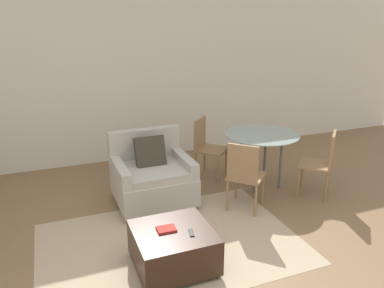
{
  "coord_description": "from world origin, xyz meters",
  "views": [
    {
      "loc": [
        -1.04,
        -2.37,
        2.29
      ],
      "look_at": [
        0.64,
        1.92,
        0.75
      ],
      "focal_mm": 35.0,
      "sensor_mm": 36.0,
      "label": 1
    }
  ],
  "objects_px": {
    "book_stack": "(166,229)",
    "dining_chair_near_right": "(323,160)",
    "dining_chair_near_left": "(244,172)",
    "dining_table": "(262,140)",
    "ottoman": "(173,247)",
    "tv_remote_primary": "(191,233)",
    "armchair": "(152,177)",
    "dining_chair_far_left": "(206,144)"
  },
  "relations": [
    {
      "from": "tv_remote_primary",
      "to": "dining_chair_near_right",
      "type": "bearing_deg",
      "value": 21.11
    },
    {
      "from": "book_stack",
      "to": "dining_chair_near_left",
      "type": "relative_size",
      "value": 0.2
    },
    {
      "from": "book_stack",
      "to": "dining_table",
      "type": "height_order",
      "value": "dining_table"
    },
    {
      "from": "armchair",
      "to": "dining_chair_near_left",
      "type": "relative_size",
      "value": 1.08
    },
    {
      "from": "tv_remote_primary",
      "to": "ottoman",
      "type": "bearing_deg",
      "value": 144.43
    },
    {
      "from": "ottoman",
      "to": "dining_table",
      "type": "bearing_deg",
      "value": 37.19
    },
    {
      "from": "armchair",
      "to": "tv_remote_primary",
      "type": "distance_m",
      "value": 1.52
    },
    {
      "from": "tv_remote_primary",
      "to": "armchair",
      "type": "bearing_deg",
      "value": 88.36
    },
    {
      "from": "ottoman",
      "to": "dining_table",
      "type": "height_order",
      "value": "dining_table"
    },
    {
      "from": "armchair",
      "to": "ottoman",
      "type": "height_order",
      "value": "armchair"
    },
    {
      "from": "dining_chair_near_left",
      "to": "ottoman",
      "type": "bearing_deg",
      "value": -147.49
    },
    {
      "from": "ottoman",
      "to": "dining_chair_near_left",
      "type": "relative_size",
      "value": 0.82
    },
    {
      "from": "book_stack",
      "to": "tv_remote_primary",
      "type": "relative_size",
      "value": 1.33
    },
    {
      "from": "ottoman",
      "to": "armchair",
      "type": "bearing_deg",
      "value": 82.32
    },
    {
      "from": "dining_chair_near_right",
      "to": "ottoman",
      "type": "bearing_deg",
      "value": -162.38
    },
    {
      "from": "book_stack",
      "to": "tv_remote_primary",
      "type": "xyz_separation_m",
      "value": [
        0.2,
        -0.13,
        -0.01
      ]
    },
    {
      "from": "book_stack",
      "to": "dining_chair_near_left",
      "type": "bearing_deg",
      "value": 30.31
    },
    {
      "from": "ottoman",
      "to": "dining_chair_near_right",
      "type": "relative_size",
      "value": 0.82
    },
    {
      "from": "dining_table",
      "to": "dining_chair_near_right",
      "type": "xyz_separation_m",
      "value": [
        0.59,
        -0.59,
        -0.16
      ]
    },
    {
      "from": "armchair",
      "to": "tv_remote_primary",
      "type": "relative_size",
      "value": 7.12
    },
    {
      "from": "book_stack",
      "to": "dining_table",
      "type": "xyz_separation_m",
      "value": [
        1.82,
        1.31,
        0.27
      ]
    },
    {
      "from": "armchair",
      "to": "dining_chair_far_left",
      "type": "xyz_separation_m",
      "value": [
        0.99,
        0.52,
        0.17
      ]
    },
    {
      "from": "book_stack",
      "to": "dining_chair_near_right",
      "type": "xyz_separation_m",
      "value": [
        2.42,
        0.72,
        0.11
      ]
    },
    {
      "from": "book_stack",
      "to": "dining_chair_near_left",
      "type": "height_order",
      "value": "dining_chair_near_left"
    },
    {
      "from": "armchair",
      "to": "dining_chair_near_left",
      "type": "height_order",
      "value": "armchair"
    },
    {
      "from": "dining_table",
      "to": "dining_chair_near_left",
      "type": "bearing_deg",
      "value": -135.0
    },
    {
      "from": "ottoman",
      "to": "tv_remote_primary",
      "type": "relative_size",
      "value": 5.38
    },
    {
      "from": "book_stack",
      "to": "dining_chair_near_left",
      "type": "xyz_separation_m",
      "value": [
        1.23,
        0.72,
        0.11
      ]
    },
    {
      "from": "book_stack",
      "to": "tv_remote_primary",
      "type": "height_order",
      "value": "book_stack"
    },
    {
      "from": "book_stack",
      "to": "tv_remote_primary",
      "type": "distance_m",
      "value": 0.24
    },
    {
      "from": "dining_chair_near_right",
      "to": "dining_chair_far_left",
      "type": "relative_size",
      "value": 1.0
    },
    {
      "from": "dining_table",
      "to": "dining_chair_far_left",
      "type": "height_order",
      "value": "dining_chair_far_left"
    },
    {
      "from": "ottoman",
      "to": "dining_chair_near_left",
      "type": "xyz_separation_m",
      "value": [
        1.18,
        0.75,
        0.3
      ]
    },
    {
      "from": "book_stack",
      "to": "dining_chair_near_right",
      "type": "distance_m",
      "value": 2.52
    },
    {
      "from": "dining_table",
      "to": "dining_chair_near_left",
      "type": "relative_size",
      "value": 1.15
    },
    {
      "from": "armchair",
      "to": "dining_table",
      "type": "xyz_separation_m",
      "value": [
        1.58,
        -0.07,
        0.33
      ]
    },
    {
      "from": "ottoman",
      "to": "dining_table",
      "type": "distance_m",
      "value": 2.27
    },
    {
      "from": "armchair",
      "to": "dining_chair_near_left",
      "type": "bearing_deg",
      "value": -33.8
    },
    {
      "from": "dining_table",
      "to": "dining_chair_near_right",
      "type": "height_order",
      "value": "dining_chair_near_right"
    },
    {
      "from": "book_stack",
      "to": "dining_table",
      "type": "distance_m",
      "value": 2.26
    },
    {
      "from": "ottoman",
      "to": "dining_chair_far_left",
      "type": "distance_m",
      "value": 2.28
    },
    {
      "from": "dining_chair_near_left",
      "to": "dining_chair_near_right",
      "type": "distance_m",
      "value": 1.18
    }
  ]
}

